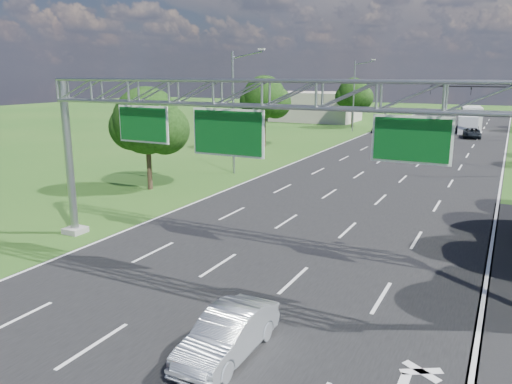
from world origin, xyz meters
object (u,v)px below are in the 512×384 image
Objects in this scene: traffic_signal at (500,98)px; sign_gantry at (268,109)px; silver_sedan at (228,334)px; box_truck at (470,120)px.

sign_gantry is at bearing -97.68° from traffic_signal.
silver_sedan is (1.86, -6.53, -6.19)m from sign_gantry.
traffic_signal is 2.87× the size of silver_sedan.
traffic_signal is at bearing -71.99° from box_truck.
traffic_signal reaches higher than silver_sedan.
silver_sedan is (-5.29, -59.53, -4.47)m from traffic_signal.
traffic_signal is 59.93m from silver_sedan.
sign_gantry is 9.19m from silver_sedan.
sign_gantry reaches higher than traffic_signal.
sign_gantry reaches higher than silver_sedan.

